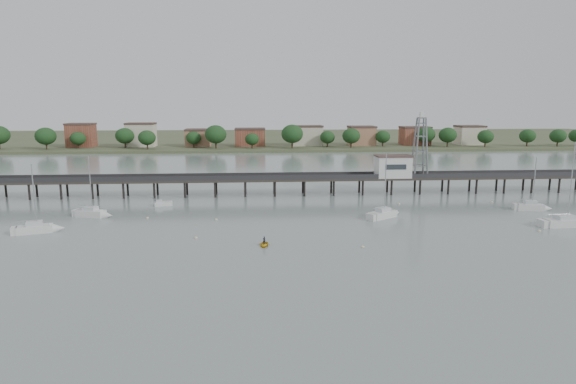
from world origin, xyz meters
name	(u,v)px	position (x,y,z in m)	size (l,w,h in m)	color
ground_plane	(327,290)	(0.00, 0.00, 0.00)	(500.00, 500.00, 0.00)	gray
pier	(289,179)	(0.00, 60.00, 3.79)	(150.00, 5.00, 5.50)	#2D2823
pier_building	(393,166)	(25.00, 60.00, 6.67)	(8.40, 5.40, 5.30)	silver
lattice_tower	(420,148)	(31.50, 60.00, 11.10)	(3.20, 3.20, 15.50)	slate
sailboat_b	(96,214)	(-38.71, 39.72, 0.65)	(7.72, 4.27, 12.33)	silver
sailboat_c	(387,214)	(17.05, 35.79, 0.64)	(7.70, 6.24, 12.88)	silver
sailboat_a	(42,229)	(-44.24, 28.99, 0.65)	(7.67, 4.23, 12.26)	silver
sailboat_d	(573,222)	(48.30, 26.71, 0.63)	(9.85, 3.29, 15.92)	silver
sailboat_e	(535,207)	(48.83, 39.42, 0.65)	(7.07, 3.39, 11.39)	silver
white_tender	(163,204)	(-27.78, 49.31, 0.45)	(3.95, 2.24, 1.44)	silver
yellow_dinghy	(264,246)	(-6.91, 18.47, 0.00)	(1.97, 0.57, 2.75)	gold
dinghy_occupant	(264,246)	(-6.91, 18.47, 0.00)	(0.45, 1.23, 0.30)	black
mooring_buoys	(340,221)	(7.56, 33.17, 0.08)	(73.19, 31.78, 0.39)	beige
far_shore	(268,138)	(0.36, 239.58, 0.95)	(500.00, 170.00, 10.40)	#475133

